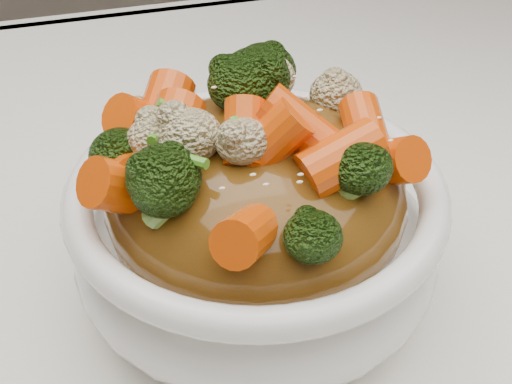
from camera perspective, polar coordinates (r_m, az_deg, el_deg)
name	(u,v)px	position (r m, az deg, el deg)	size (l,w,h in m)	color
tablecloth	(259,306)	(0.43, 0.22, -9.14)	(1.20, 0.80, 0.04)	white
bowl	(256,235)	(0.39, 0.00, -3.44)	(0.20, 0.20, 0.08)	white
sauce_base	(256,196)	(0.37, 0.00, -0.33)	(0.16, 0.16, 0.09)	#5E3910
carrots	(256,102)	(0.34, 0.00, 7.23)	(0.16, 0.16, 0.05)	#DB4907
broccoli	(256,104)	(0.34, 0.00, 7.09)	(0.16, 0.16, 0.04)	black
cauliflower	(256,107)	(0.34, 0.00, 6.83)	(0.16, 0.16, 0.03)	beige
scallions	(256,100)	(0.34, 0.00, 7.36)	(0.12, 0.12, 0.02)	#458A1F
sesame_seeds	(256,100)	(0.34, 0.00, 7.36)	(0.14, 0.14, 0.01)	beige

